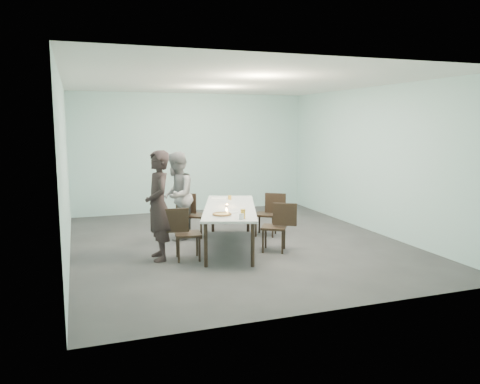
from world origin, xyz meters
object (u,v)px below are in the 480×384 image
object	(u,v)px
pizza	(222,214)
tealight	(227,206)
chair_near_left	(183,230)
side_plate	(233,212)
water_tumbler	(241,216)
chair_far_left	(191,212)
chair_far_right	(270,211)
table	(230,210)
beer_glass	(243,214)
diner_near	(159,206)
amber_tumbler	(230,198)
chair_near_right	(279,224)
diner_far	(177,196)

from	to	relation	value
pizza	tealight	distance (m)	0.82
chair_near_left	tealight	bearing A→B (deg)	36.84
side_plate	water_tumbler	distance (m)	0.58
chair_far_left	chair_far_right	size ratio (longest dim) A/B	1.00
table	beer_glass	xyz separation A→B (m)	(-0.14, -1.08, 0.13)
chair_far_right	pizza	distance (m)	1.95
diner_near	amber_tumbler	world-z (taller)	diner_near
pizza	water_tumbler	xyz separation A→B (m)	(0.20, -0.38, 0.03)
diner_near	table	bearing A→B (deg)	103.30
side_plate	tealight	xyz separation A→B (m)	(0.07, 0.56, 0.02)
chair_near_right	water_tumbler	distance (m)	1.09
chair_far_right	amber_tumbler	size ratio (longest dim) A/B	10.88
chair_near_right	beer_glass	bearing A→B (deg)	61.48
side_plate	tealight	distance (m)	0.56
chair_near_left	chair_far_right	world-z (taller)	same
beer_glass	water_tumbler	bearing A→B (deg)	-132.71
diner_near	tealight	size ratio (longest dim) A/B	32.48
chair_far_left	chair_near_right	size ratio (longest dim) A/B	1.00
table	chair_far_right	xyz separation A→B (m)	(1.03, 0.56, -0.19)
chair_near_left	side_plate	bearing A→B (deg)	5.22
chair_near_left	tealight	world-z (taller)	chair_near_left
beer_glass	tealight	world-z (taller)	beer_glass
chair_far_right	water_tumbler	distance (m)	2.10
diner_far	tealight	size ratio (longest dim) A/B	30.54
table	water_tumbler	xyz separation A→B (m)	(-0.18, -1.13, 0.10)
chair_far_right	chair_far_left	bearing A→B (deg)	16.70
pizza	side_plate	xyz separation A→B (m)	(0.25, 0.20, -0.01)
table	beer_glass	size ratio (longest dim) A/B	18.34
chair_far_left	pizza	xyz separation A→B (m)	(0.10, -1.77, 0.27)
chair_far_right	diner_far	bearing A→B (deg)	22.48
chair_far_left	amber_tumbler	distance (m)	0.82
side_plate	beer_glass	size ratio (longest dim) A/B	1.20
chair_far_left	chair_far_right	xyz separation A→B (m)	(1.51, -0.46, 0.00)
diner_far	tealight	bearing A→B (deg)	61.17
chair_near_right	tealight	distance (m)	1.00
side_plate	pizza	bearing A→B (deg)	-142.14
water_tumbler	beer_glass	bearing A→B (deg)	47.29
chair_near_left	beer_glass	bearing A→B (deg)	-26.07
chair_far_left	water_tumbler	distance (m)	2.19
side_plate	tealight	world-z (taller)	tealight
pizza	beer_glass	xyz separation A→B (m)	(0.25, -0.34, 0.06)
tealight	table	bearing A→B (deg)	-5.87
table	chair_near_right	size ratio (longest dim) A/B	3.16
chair_far_right	beer_glass	distance (m)	2.04
amber_tumbler	pizza	bearing A→B (deg)	-112.61
table	chair_near_left	size ratio (longest dim) A/B	3.16
chair_near_right	chair_near_left	bearing A→B (deg)	28.80
diner_far	amber_tumbler	size ratio (longest dim) A/B	21.38
chair_far_left	water_tumbler	bearing A→B (deg)	-50.90
chair_far_left	diner_far	xyz separation A→B (m)	(-0.31, -0.10, 0.35)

